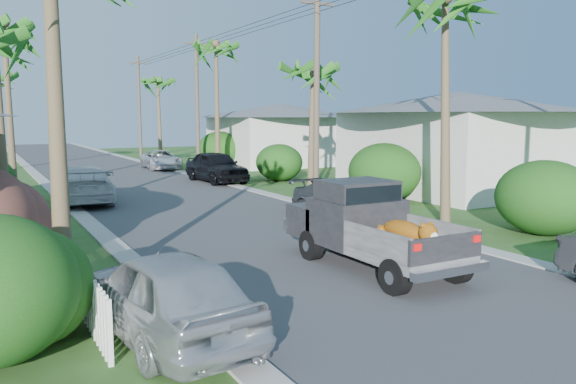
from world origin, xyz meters
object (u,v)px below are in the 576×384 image
house_right_near (456,146)px  house_right_far (281,137)px  parked_car_rf (216,167)px  utility_pole_c (197,102)px  palm_l_c (4,24)px  parked_car_rm (343,202)px  parked_car_lf (85,184)px  palm_r_c (216,45)px  pickup_truck (364,224)px  utility_pole_b (317,94)px  parked_car_rd (161,160)px  parked_car_ln (164,294)px  palm_r_d (158,80)px  palm_r_b (312,67)px  utility_pole_d (139,106)px

house_right_near → house_right_far: size_ratio=1.00×
parked_car_rf → utility_pole_c: 7.97m
palm_l_c → parked_car_rm: bearing=-55.5°
parked_car_lf → palm_r_c: (9.80, 9.40, 7.32)m
pickup_truck → utility_pole_b: size_ratio=0.57×
parked_car_rd → utility_pole_c: 4.94m
parked_car_ln → palm_r_c: 28.69m
palm_r_d → parked_car_rd: bearing=-106.0°
parked_car_rf → parked_car_ln: bearing=-116.6°
house_right_far → utility_pole_c: size_ratio=1.00×
parked_car_ln → palm_r_b: 19.18m
palm_l_c → palm_r_b: bearing=-29.1°
palm_r_b → house_right_far: (6.40, 15.00, -3.83)m
utility_pole_b → utility_pole_c: (0.00, 15.00, 0.00)m
parked_car_lf → palm_r_d: palm_r_d is taller
utility_pole_c → utility_pole_d: bearing=90.0°
palm_r_c → house_right_near: size_ratio=1.04×
pickup_truck → utility_pole_d: size_ratio=0.57×
parked_car_rf → house_right_far: (8.87, 8.88, 1.26)m
palm_r_d → utility_pole_c: (-0.90, -12.00, -2.14)m
house_right_far → parked_car_rm: bearing=-113.2°
house_right_far → parked_car_rd: bearing=178.1°
parked_car_rm → utility_pole_c: utility_pole_c is taller
parked_car_ln → parked_car_lf: size_ratio=0.80×
parked_car_rf → parked_car_ln: (-9.13, -20.48, -0.12)m
palm_l_c → palm_r_c: size_ratio=0.98×
utility_pole_d → palm_r_c: bearing=-88.0°
utility_pole_c → parked_car_ln: bearing=-111.2°
parked_car_rm → parked_car_ln: size_ratio=1.03×
pickup_truck → palm_r_c: bearing=76.4°
utility_pole_c → parked_car_rd: bearing=129.3°
house_right_near → utility_pole_c: bearing=114.8°
pickup_truck → utility_pole_c: (5.02, 25.22, 3.59)m
palm_r_d → utility_pole_d: utility_pole_d is taller
parked_car_rm → parked_car_ln: parked_car_ln is taller
palm_r_b → palm_r_c: (-0.40, 11.00, 2.16)m
palm_r_c → house_right_far: bearing=30.5°
palm_l_c → house_right_far: palm_l_c is taller
parked_car_rm → parked_car_lf: parked_car_lf is taller
utility_pole_c → house_right_near: bearing=-65.2°
parked_car_rd → parked_car_ln: 30.92m
parked_car_ln → utility_pole_b: bearing=-137.8°
palm_l_c → parked_car_lf: bearing=-66.0°
parked_car_rf → parked_car_ln: parked_car_rf is taller
parked_car_ln → palm_r_d: bearing=-113.5°
house_right_near → palm_r_b: bearing=154.9°
utility_pole_d → utility_pole_c: bearing=-90.0°
house_right_near → utility_pole_d: bearing=103.4°
parked_car_ln → palm_r_d: palm_r_d is taller
parked_car_ln → utility_pole_d: utility_pole_d is taller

